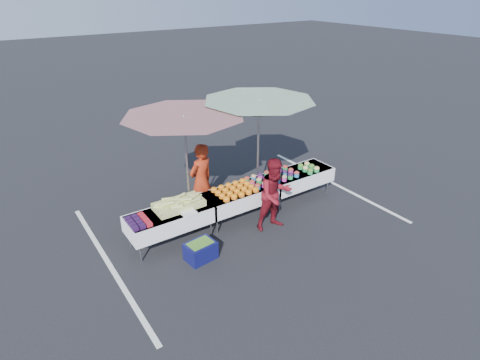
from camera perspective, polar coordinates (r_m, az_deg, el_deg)
ground at (r=9.73m, az=-0.00°, el=-5.28°), size 80.00×80.00×0.00m
stripe_left at (r=8.67m, az=-18.16°, el=-11.25°), size 0.10×5.00×0.00m
stripe_right at (r=11.60m, az=13.20°, el=-0.48°), size 0.10×5.00×0.00m
table_left at (r=8.69m, az=-9.92°, el=-5.42°), size 1.86×0.81×0.75m
table_center at (r=9.44m, az=-0.00°, el=-2.27°), size 1.86×0.81×0.75m
table_right at (r=10.44m, az=8.20°, el=0.41°), size 1.86×0.81×0.75m
berry_punnets at (r=8.33m, az=-14.28°, el=-5.76°), size 0.40×0.54×0.08m
corn_pile at (r=8.69m, az=-8.67°, el=-3.37°), size 1.16×0.57×0.26m
plastic_bags at (r=8.46m, az=-7.31°, el=-4.64°), size 0.30×0.25×0.05m
carrot_bowls at (r=9.25m, az=-0.73°, el=-1.36°), size 0.95×0.69×0.11m
potato_cups at (r=9.83m, az=4.59°, el=0.49°), size 1.34×0.58×0.16m
bean_baskets at (r=10.44m, az=9.72°, el=1.74°), size 0.36×0.50×0.15m
vendor at (r=9.36m, az=-5.55°, el=-0.23°), size 0.78×0.61×1.87m
customer at (r=8.96m, az=5.01°, el=-2.07°), size 0.90×0.74×1.71m
umbrella_left at (r=8.50m, az=-7.92°, el=7.67°), size 2.97×2.97×2.66m
umbrella_right at (r=9.46m, az=2.69°, el=10.00°), size 3.06×3.06×2.70m
storage_bin at (r=8.31m, az=-5.63°, el=-9.95°), size 0.64×0.50×0.39m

